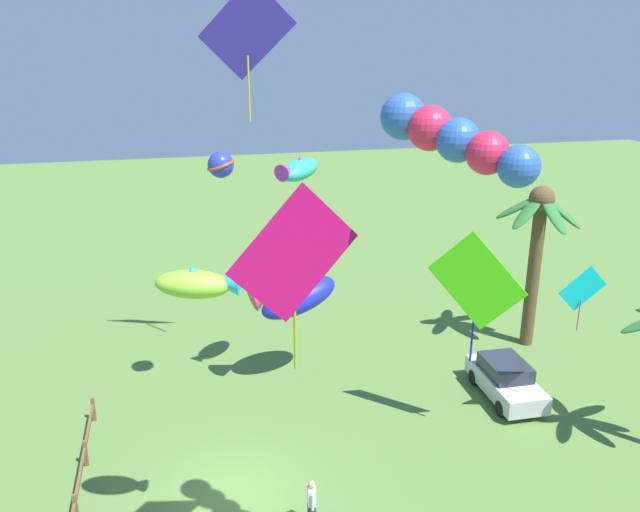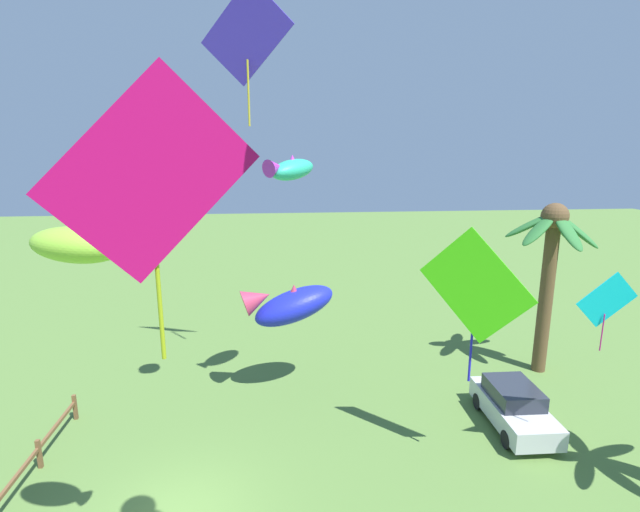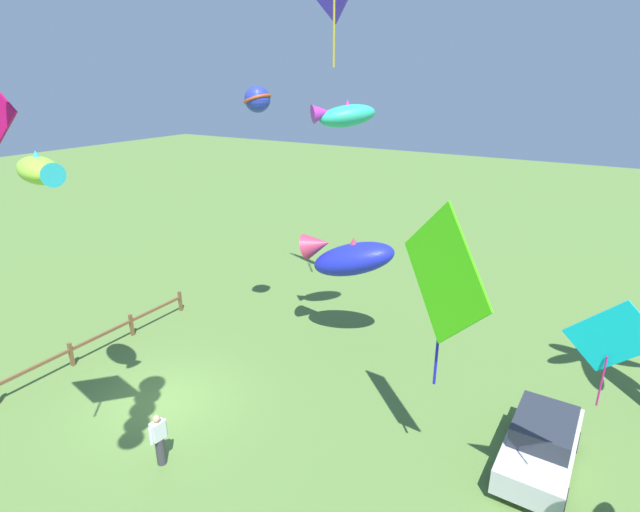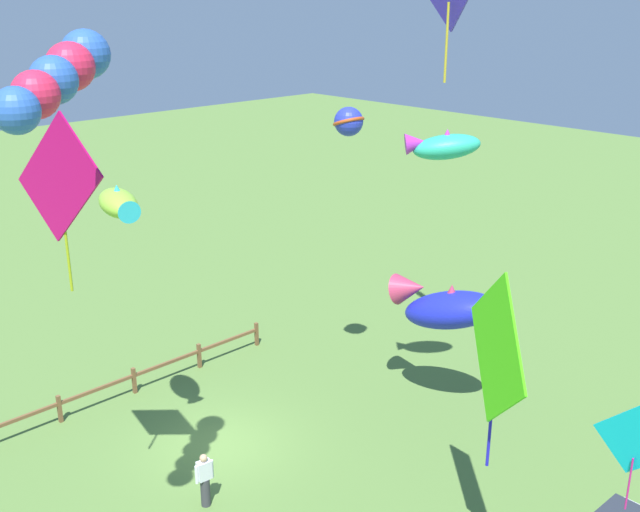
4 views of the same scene
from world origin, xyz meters
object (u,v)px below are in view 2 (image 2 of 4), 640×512
palm_tree_1 (551,253)px  kite_diamond_2 (247,36)px  parked_car_1 (514,406)px  kite_ball_4 (203,156)px  kite_fish_7 (83,244)px  kite_diamond_1 (150,179)px  kite_diamond_5 (607,301)px  kite_diamond_3 (476,288)px  kite_fish_8 (289,304)px  kite_fish_6 (290,169)px

palm_tree_1 → kite_diamond_2: (-0.46, -12.43, 8.36)m
kite_diamond_2 → parked_car_1: bearing=63.9°
palm_tree_1 → parked_car_1: 6.92m
kite_ball_4 → kite_fish_7: bearing=-9.6°
parked_car_1 → kite_diamond_1: size_ratio=0.96×
parked_car_1 → kite_diamond_5: (2.59, 0.95, 4.73)m
kite_ball_4 → kite_diamond_5: kite_ball_4 is taller
kite_diamond_3 → kite_fish_7: 10.20m
kite_diamond_2 → kite_ball_4: 5.31m
parked_car_1 → kite_diamond_2: 16.49m
kite_fish_7 → kite_diamond_2: bearing=165.5°
parked_car_1 → kite_diamond_2: (-4.50, -9.17, 12.94)m
parked_car_1 → kite_diamond_1: kite_diamond_1 is taller
kite_diamond_1 → kite_diamond_5: 12.69m
kite_fish_8 → kite_diamond_5: bearing=55.9°
parked_car_1 → kite_fish_6: size_ratio=1.82×
kite_diamond_2 → kite_fish_8: size_ratio=1.26×
kite_ball_4 → kite_fish_7: kite_ball_4 is taller
kite_fish_8 → kite_fish_6: bearing=7.8°
kite_diamond_2 → kite_diamond_3: kite_diamond_2 is taller
kite_diamond_3 → kite_diamond_5: 3.60m
kite_diamond_3 → kite_fish_8: 7.66m
kite_diamond_1 → kite_fish_7: (-2.39, -1.89, -1.33)m
kite_diamond_1 → kite_ball_4: 9.66m
kite_diamond_3 → kite_diamond_2: bearing=-133.8°
kite_diamond_3 → kite_fish_8: (-5.17, -5.25, -2.09)m
kite_fish_7 → kite_diamond_1: bearing=38.4°
kite_ball_4 → kite_diamond_1: bearing=4.0°
kite_diamond_1 → kite_fish_6: kite_diamond_1 is taller
palm_tree_1 → kite_diamond_5: (6.64, -2.30, 0.15)m
palm_tree_1 → kite_fish_7: (9.63, -15.04, 2.63)m
kite_diamond_2 → kite_fish_7: bearing=-14.5°
kite_ball_4 → kite_fish_8: kite_ball_4 is taller
kite_diamond_2 → kite_fish_6: size_ratio=2.35×
palm_tree_1 → kite_diamond_5: size_ratio=3.14×
kite_diamond_5 → kite_fish_8: kite_diamond_5 is taller
palm_tree_1 → kite_fish_8: (0.71, -11.06, -1.67)m
kite_diamond_5 → kite_fish_7: kite_fish_7 is taller
kite_diamond_2 → kite_diamond_5: (7.10, 10.13, -8.20)m
kite_diamond_1 → kite_diamond_2: kite_diamond_2 is taller
kite_diamond_1 → palm_tree_1: bearing=132.4°
kite_diamond_3 → kite_ball_4: bearing=-113.6°
kite_diamond_3 → kite_ball_4: kite_ball_4 is taller
kite_diamond_2 → kite_diamond_5: 14.84m
palm_tree_1 → kite_diamond_1: bearing=-47.6°
parked_car_1 → kite_ball_4: kite_ball_4 is taller
kite_ball_4 → kite_fish_6: kite_ball_4 is taller
kite_diamond_1 → kite_ball_4: bearing=-176.0°
palm_tree_1 → kite_ball_4: bearing=-80.2°
kite_fish_8 → kite_diamond_1: bearing=-10.5°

